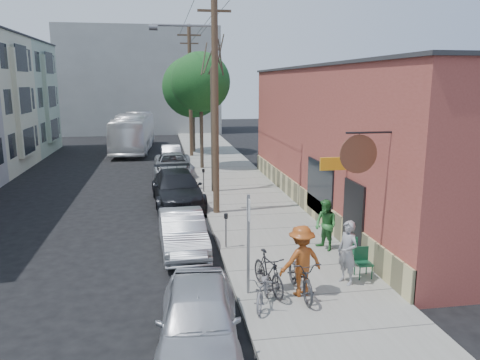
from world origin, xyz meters
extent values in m
plane|color=black|center=(0.00, 0.00, 0.00)|extent=(120.00, 120.00, 0.00)
cube|color=gray|center=(4.25, 11.00, 0.07)|extent=(4.50, 58.00, 0.15)
cube|color=#954037|center=(9.00, 5.00, 3.25)|extent=(5.00, 20.00, 6.50)
cube|color=#2B2B2D|center=(9.00, 5.00, 6.55)|extent=(5.20, 20.20, 0.12)
cube|color=tan|center=(6.48, 5.00, 0.55)|extent=(0.10, 20.00, 1.10)
cube|color=black|center=(6.47, -1.00, 1.30)|extent=(0.10, 1.60, 2.60)
cube|color=black|center=(6.47, 2.50, 1.60)|extent=(0.08, 3.00, 2.20)
cylinder|color=brown|center=(5.55, -3.20, 3.90)|extent=(1.10, 0.06, 1.10)
cube|color=#F4A41C|center=(6.00, -0.20, 3.10)|extent=(1.00, 0.08, 0.45)
cube|color=beige|center=(-9.25, 18.00, 4.50)|extent=(1.10, 3.20, 7.00)
cube|color=#9CAE93|center=(-12.00, 26.00, 4.50)|extent=(6.00, 8.00, 9.00)
cube|color=#9CAE93|center=(-9.25, 26.00, 4.50)|extent=(1.10, 3.20, 7.00)
cube|color=gray|center=(-2.00, 42.00, 6.00)|extent=(18.00, 8.00, 12.00)
cube|color=slate|center=(2.35, -3.58, 1.55)|extent=(0.07, 0.07, 2.80)
cube|color=silver|center=(2.35, -3.58, 2.55)|extent=(0.02, 0.45, 0.60)
cylinder|color=slate|center=(2.25, 0.13, 0.70)|extent=(0.06, 0.06, 1.10)
cylinder|color=black|center=(2.25, 0.13, 1.30)|extent=(0.14, 0.14, 0.18)
cylinder|color=slate|center=(2.25, 8.79, 0.70)|extent=(0.06, 0.06, 1.10)
cylinder|color=black|center=(2.25, 8.79, 1.30)|extent=(0.14, 0.14, 0.18)
cylinder|color=#503A28|center=(2.45, 4.72, 5.15)|extent=(0.28, 0.28, 10.00)
cube|color=#503A28|center=(2.45, 4.72, 8.75)|extent=(1.40, 0.10, 0.10)
cylinder|color=slate|center=(-0.05, 4.72, 8.05)|extent=(0.35, 0.24, 0.24)
cylinder|color=#503A28|center=(2.45, 21.49, 5.15)|extent=(0.28, 0.28, 10.00)
cube|color=#503A28|center=(2.45, 21.49, 9.35)|extent=(1.80, 0.12, 0.12)
cube|color=#503A28|center=(2.45, 21.49, 8.75)|extent=(1.40, 0.10, 0.10)
cylinder|color=#44392C|center=(2.80, 8.89, 3.37)|extent=(0.24, 0.24, 6.43)
cylinder|color=#44392C|center=(2.80, 16.00, 2.85)|extent=(0.24, 0.24, 5.40)
sphere|color=#1C511F|center=(2.80, 16.00, 5.89)|extent=(3.92, 3.92, 3.92)
cylinder|color=#44392C|center=(2.80, 23.70, 2.66)|extent=(0.24, 0.24, 5.02)
sphere|color=#1C511F|center=(2.80, 23.70, 5.48)|extent=(4.99, 4.99, 4.99)
imported|color=gray|center=(5.28, -3.40, 1.08)|extent=(0.68, 0.80, 1.87)
imported|color=#317C37|center=(5.62, -0.65, 1.04)|extent=(0.96, 1.06, 1.77)
imported|color=#954215|center=(3.75, -3.91, 1.13)|extent=(1.41, 1.01, 1.96)
imported|color=black|center=(3.75, -3.91, 0.70)|extent=(0.75, 2.09, 1.10)
imported|color=black|center=(2.92, -3.58, 0.71)|extent=(0.92, 1.95, 1.13)
imported|color=slate|center=(2.62, -4.32, 0.59)|extent=(1.16, 1.75, 0.87)
imported|color=#B7B9BF|center=(0.80, -5.92, 0.76)|extent=(2.15, 4.57, 1.51)
imported|color=#AAADB1|center=(0.75, 0.40, 0.71)|extent=(1.70, 4.35, 1.41)
imported|color=black|center=(0.80, 6.90, 0.81)|extent=(2.64, 5.74, 1.63)
imported|color=#989C9F|center=(0.80, 14.25, 0.71)|extent=(2.38, 5.14, 1.43)
imported|color=#A6A6AE|center=(0.80, 19.27, 0.64)|extent=(1.52, 3.95, 1.28)
imported|color=white|center=(-2.24, 26.01, 1.61)|extent=(3.34, 11.68, 3.22)
camera|label=1|loc=(0.12, -15.41, 5.88)|focal=35.00mm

